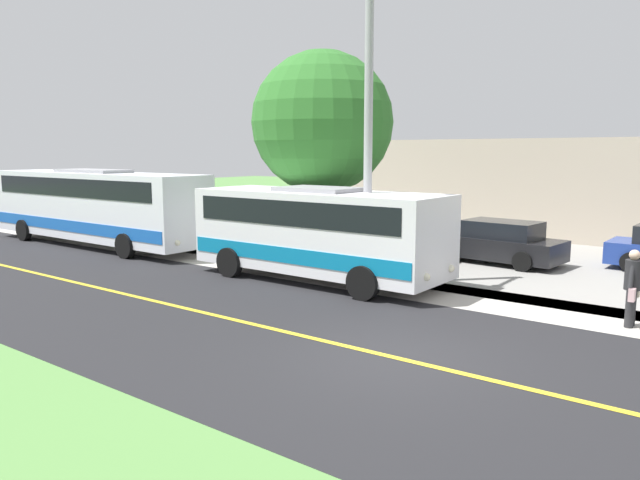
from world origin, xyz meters
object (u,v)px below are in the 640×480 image
(tree_curbside, at_px, (322,123))
(shuttle_bus_front, at_px, (318,229))
(transit_bus_rear, at_px, (95,204))
(parked_car_near, at_px, (497,243))
(pedestrian_with_bags, at_px, (632,286))
(commercial_building, at_px, (592,186))
(street_light_pole, at_px, (366,110))

(tree_curbside, bearing_deg, shuttle_bus_front, 34.96)
(transit_bus_rear, distance_m, parked_car_near, 15.67)
(pedestrian_with_bags, relative_size, tree_curbside, 0.24)
(transit_bus_rear, height_order, pedestrian_with_bags, transit_bus_rear)
(shuttle_bus_front, height_order, pedestrian_with_bags, shuttle_bus_front)
(pedestrian_with_bags, height_order, commercial_building, commercial_building)
(shuttle_bus_front, height_order, tree_curbside, tree_curbside)
(pedestrian_with_bags, bearing_deg, parked_car_near, -137.73)
(pedestrian_with_bags, distance_m, parked_car_near, 7.66)
(pedestrian_with_bags, bearing_deg, tree_curbside, -103.95)
(pedestrian_with_bags, height_order, parked_car_near, pedestrian_with_bags)
(transit_bus_rear, relative_size, street_light_pole, 1.30)
(transit_bus_rear, xyz_separation_m, street_light_pole, (-0.43, 12.67, 3.23))
(commercial_building, bearing_deg, transit_bus_rear, -41.18)
(shuttle_bus_front, bearing_deg, transit_bus_rear, -89.42)
(commercial_building, bearing_deg, parked_car_near, -2.14)
(transit_bus_rear, relative_size, parked_car_near, 2.58)
(transit_bus_rear, relative_size, commercial_building, 0.52)
(shuttle_bus_front, xyz_separation_m, parked_car_near, (-5.94, 3.17, -0.83))
(transit_bus_rear, height_order, commercial_building, commercial_building)
(parked_car_near, height_order, tree_curbside, tree_curbside)
(tree_curbside, relative_size, commercial_building, 0.32)
(tree_curbside, bearing_deg, street_light_pole, 53.60)
(transit_bus_rear, bearing_deg, pedestrian_with_bags, 91.13)
(transit_bus_rear, distance_m, pedestrian_with_bags, 19.58)
(street_light_pole, distance_m, tree_curbside, 4.23)
(shuttle_bus_front, bearing_deg, parked_car_near, 151.92)
(transit_bus_rear, relative_size, tree_curbside, 1.63)
(tree_curbside, bearing_deg, parked_car_near, 121.13)
(commercial_building, bearing_deg, shuttle_bus_front, -12.00)
(transit_bus_rear, distance_m, commercial_building, 22.52)
(transit_bus_rear, relative_size, pedestrian_with_bags, 6.91)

